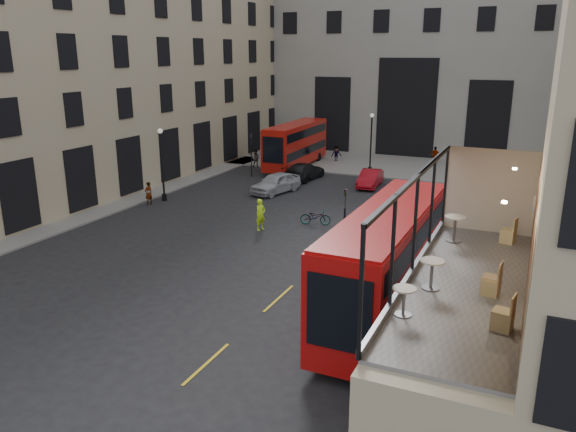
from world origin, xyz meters
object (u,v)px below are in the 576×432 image
at_px(bus_far, 296,143).
at_px(cafe_chair_a, 503,319).
at_px(car_c, 304,171).
at_px(bus_near, 387,258).
at_px(pedestrian_a, 256,158).
at_px(cafe_chair_b, 491,286).
at_px(cafe_table_mid, 432,270).
at_px(traffic_light_near, 345,215).
at_px(cafe_chair_c, 492,284).
at_px(pedestrian_e, 149,193).
at_px(pedestrian_b, 336,154).
at_px(pedestrian_c, 435,156).
at_px(street_lamp_a, 163,169).
at_px(traffic_light_far, 251,149).
at_px(bicycle, 315,217).
at_px(car_b, 370,178).
at_px(cyclist, 261,215).
at_px(pedestrian_d, 530,174).
at_px(cafe_table_far, 455,225).
at_px(car_a, 276,183).
at_px(cafe_table_near, 404,297).
at_px(street_lamp_b, 371,146).
at_px(cafe_chair_d, 509,235).

height_order(bus_far, cafe_chair_a, cafe_chair_a).
bearing_deg(car_c, bus_near, 125.07).
height_order(pedestrian_a, cafe_chair_b, cafe_chair_b).
bearing_deg(bus_near, cafe_table_mid, -67.48).
distance_m(traffic_light_near, pedestrian_a, 25.29).
xyz_separation_m(car_c, cafe_chair_c, (17.49, -29.30, 4.15)).
relative_size(traffic_light_near, pedestrian_e, 2.27).
bearing_deg(cafe_table_mid, cafe_chair_a, -40.60).
xyz_separation_m(pedestrian_b, pedestrian_c, (9.17, 2.67, 0.07)).
height_order(street_lamp_a, pedestrian_b, street_lamp_a).
bearing_deg(traffic_light_near, pedestrian_b, 110.40).
relative_size(street_lamp_a, pedestrian_b, 3.24).
height_order(traffic_light_near, pedestrian_c, traffic_light_near).
height_order(car_c, pedestrian_a, pedestrian_a).
xyz_separation_m(traffic_light_far, bus_far, (1.87, 5.48, -0.10)).
bearing_deg(bicycle, car_b, -16.34).
relative_size(bus_near, cyclist, 5.87).
relative_size(traffic_light_near, pedestrian_d, 1.95).
height_order(street_lamp_a, cafe_chair_c, cafe_chair_c).
bearing_deg(cafe_chair_a, pedestrian_a, 125.11).
bearing_deg(bus_far, cyclist, -72.78).
bearing_deg(pedestrian_e, street_lamp_a, -177.36).
xyz_separation_m(traffic_light_near, pedestrian_e, (-16.30, 4.59, -1.59)).
bearing_deg(car_c, cafe_table_far, 127.15).
bearing_deg(pedestrian_d, traffic_light_near, 115.91).
distance_m(traffic_light_near, car_a, 15.07).
height_order(street_lamp_a, cyclist, street_lamp_a).
bearing_deg(pedestrian_d, bus_near, 127.14).
height_order(traffic_light_far, pedestrian_e, traffic_light_far).
bearing_deg(pedestrian_d, cafe_chair_c, 136.05).
distance_m(car_b, pedestrian_b, 10.65).
bearing_deg(cafe_table_near, street_lamp_b, 107.23).
bearing_deg(street_lamp_b, pedestrian_c, 51.63).
distance_m(street_lamp_b, bicycle, 17.10).
relative_size(bus_near, car_a, 2.50).
height_order(traffic_light_far, cafe_chair_d, cafe_chair_d).
xyz_separation_m(traffic_light_near, bicycle, (-3.62, 5.06, -1.92)).
xyz_separation_m(street_lamp_b, cafe_table_far, (11.63, -30.57, 2.77)).
xyz_separation_m(pedestrian_b, cafe_table_mid, (16.08, -38.11, 4.31)).
height_order(bicycle, pedestrian_b, pedestrian_b).
bearing_deg(car_c, cafe_chair_b, 125.76).
height_order(car_c, cafe_chair_d, cafe_chair_d).
distance_m(bicycle, cyclist, 3.65).
relative_size(bus_far, cafe_chair_d, 12.11).
bearing_deg(street_lamp_a, cafe_table_mid, -39.65).
height_order(car_a, cyclist, cyclist).
bearing_deg(cafe_table_near, car_c, 116.50).
xyz_separation_m(pedestrian_e, cafe_chair_d, (24.58, -12.61, 4.02)).
xyz_separation_m(street_lamp_a, car_a, (6.47, 5.56, -1.61)).
relative_size(cyclist, cafe_chair_d, 2.29).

